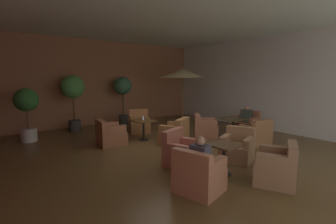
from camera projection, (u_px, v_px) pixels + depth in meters
ground_plane at (178, 149)px, 6.99m from camera, size 9.12×10.11×0.02m
wall_back_brick at (108, 83)px, 10.69m from camera, size 9.12×0.08×3.70m
wall_right_plain at (266, 84)px, 9.41m from camera, size 0.08×10.11×3.70m
ceiling_slab at (179, 17)px, 6.45m from camera, size 9.12×10.11×0.06m
cafe_table_front_left at (143, 124)px, 7.90m from camera, size 0.68×0.68×0.67m
armchair_front_left_north at (139, 124)px, 9.04m from camera, size 0.98×1.02×0.87m
armchair_front_left_east at (110, 135)px, 7.33m from camera, size 0.85×0.88×0.80m
armchair_front_left_south at (175, 134)px, 7.44m from camera, size 1.07×1.05×0.83m
cafe_table_front_right at (224, 152)px, 5.04m from camera, size 0.65×0.65×0.67m
armchair_front_right_north at (199, 175)px, 4.27m from camera, size 0.89×0.92×0.83m
armchair_front_right_east at (277, 168)px, 4.63m from camera, size 1.04×1.01×0.83m
armchair_front_right_south at (237, 148)px, 5.95m from camera, size 0.97×0.95×0.82m
armchair_front_right_west at (181, 153)px, 5.62m from camera, size 0.99×0.96×0.84m
cafe_table_mid_center at (233, 123)px, 8.22m from camera, size 0.82×0.82×0.67m
armchair_mid_center_north at (205, 128)px, 8.30m from camera, size 1.06×1.05×0.81m
armchair_mid_center_east at (256, 135)px, 7.38m from camera, size 0.90×0.83×0.82m
armchair_mid_center_south at (247, 125)px, 8.95m from camera, size 0.87×0.87×0.84m
patio_umbrella_tall_red at (183, 74)px, 10.08m from camera, size 1.97×1.97×2.48m
potted_tree_left_corner at (123, 90)px, 10.30m from camera, size 0.79×0.79×2.13m
potted_tree_mid_left at (73, 91)px, 9.04m from camera, size 0.89×0.89×2.18m
potted_tree_mid_right at (27, 107)px, 7.58m from camera, size 0.75×0.75×1.75m
patron_blue_shirt at (247, 115)px, 8.86m from camera, size 0.25×0.38×0.62m
patron_by_window at (200, 155)px, 4.24m from camera, size 0.32×0.37×0.61m
iced_drink_cup at (143, 118)px, 7.97m from camera, size 0.08×0.08×0.11m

